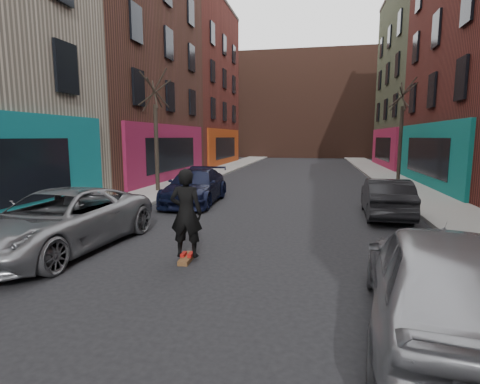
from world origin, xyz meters
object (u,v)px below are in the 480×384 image
at_px(parked_left_far, 59,220).
at_px(parked_left_end, 195,186).
at_px(skateboard, 187,258).
at_px(tree_right_far, 401,123).
at_px(tree_left_far, 156,124).
at_px(skateboarder, 186,213).
at_px(parked_right_end, 386,198).
at_px(parked_right_far, 443,282).

bearing_deg(parked_left_far, parked_left_end, 84.10).
height_order(parked_left_far, skateboard, parked_left_far).
bearing_deg(tree_right_far, skateboard, -115.80).
relative_size(tree_left_far, skateboarder, 3.30).
bearing_deg(tree_right_far, parked_left_far, -125.10).
xyz_separation_m(tree_right_far, parked_left_far, (-10.80, -15.37, -2.79)).
bearing_deg(skateboarder, tree_right_far, -119.84).
bearing_deg(skateboard, tree_right_far, 60.16).
bearing_deg(parked_right_end, parked_right_far, 87.84).
bearing_deg(parked_left_far, tree_left_far, 103.36).
bearing_deg(tree_right_far, parked_right_end, -103.49).
bearing_deg(parked_left_far, parked_right_end, 37.52).
bearing_deg(parked_left_end, skateboard, -76.05).
xyz_separation_m(parked_left_end, parked_right_far, (6.63, -9.49, 0.11)).
xyz_separation_m(tree_right_far, skateboard, (-7.50, -15.52, -3.48)).
relative_size(parked_left_far, parked_right_far, 1.11).
distance_m(tree_left_far, skateboarder, 10.95).
distance_m(tree_left_far, parked_left_end, 4.56).
xyz_separation_m(parked_left_far, skateboarder, (3.30, -0.15, 0.35)).
xyz_separation_m(tree_left_far, tree_right_far, (12.40, 6.00, 0.15)).
distance_m(tree_left_far, parked_right_end, 11.07).
relative_size(parked_left_end, skateboarder, 2.48).
bearing_deg(parked_left_end, parked_right_far, -57.88).
relative_size(parked_left_far, parked_left_end, 1.09).
xyz_separation_m(tree_right_far, parked_right_end, (-2.32, -9.68, -2.86)).
distance_m(tree_left_far, tree_right_far, 13.78).
xyz_separation_m(parked_right_far, parked_right_end, (0.68, 8.26, -0.15)).
xyz_separation_m(parked_left_end, skateboarder, (2.13, -7.07, 0.38)).
xyz_separation_m(tree_left_far, parked_right_far, (9.40, -11.94, -2.56)).
distance_m(parked_left_end, parked_right_far, 11.58).
bearing_deg(tree_right_far, tree_left_far, -154.18).
xyz_separation_m(tree_right_far, skateboarder, (-7.50, -15.52, -2.44)).
relative_size(tree_right_far, skateboarder, 3.45).
height_order(parked_left_end, parked_right_end, parked_left_end).
relative_size(tree_left_far, skateboard, 8.12).
xyz_separation_m(parked_left_end, parked_right_end, (7.31, -1.23, -0.04)).
relative_size(parked_right_end, skateboarder, 2.05).
bearing_deg(parked_right_end, parked_left_end, -7.06).
bearing_deg(tree_left_far, parked_right_far, -51.79).
height_order(parked_left_far, skateboarder, skateboarder).
distance_m(parked_left_far, parked_right_end, 10.21).
height_order(tree_right_far, parked_right_end, tree_right_far).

